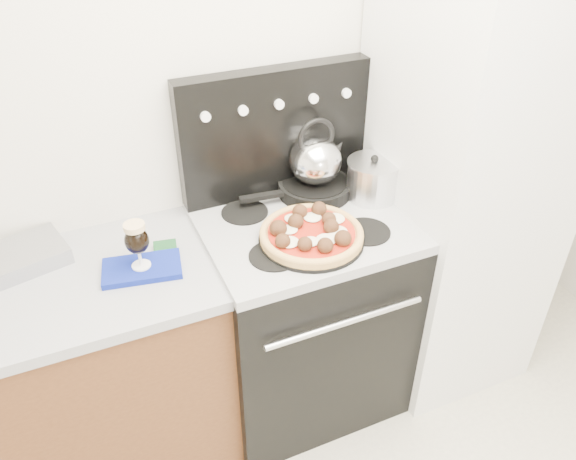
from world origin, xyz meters
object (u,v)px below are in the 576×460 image
pizza (312,232)px  skillet (315,188)px  fridge (461,181)px  stove_body (302,316)px  stock_pot (373,180)px  pizza_pan (311,239)px  base_cabinet (23,399)px  beer_glass (138,245)px  oven_mitt (142,269)px  tea_kettle (316,157)px

pizza → skillet: pizza is taller
fridge → stove_body: bearing=178.0°
pizza → stock_pot: bearing=27.0°
pizza_pan → pizza: pizza is taller
stove_body → pizza: bearing=-102.2°
base_cabinet → beer_glass: (0.49, -0.05, 0.58)m
oven_mitt → beer_glass: bearing=0.0°
pizza_pan → fridge: bearing=7.4°
skillet → tea_kettle: 0.14m
beer_glass → stock_pot: bearing=5.1°
stove_body → stock_pot: size_ratio=4.37×
fridge → pizza_pan: 0.73m
oven_mitt → tea_kettle: bearing=14.8°
stove_body → pizza_pan: (-0.03, -0.12, 0.49)m
fridge → beer_glass: bearing=179.9°
pizza → stock_pot: size_ratio=1.82×
pizza_pan → stove_body: bearing=77.8°
stock_pot → skillet: bearing=150.8°
beer_glass → stock_pot: size_ratio=0.86×
base_cabinet → stove_body: (1.10, -0.02, 0.01)m
stove_body → stock_pot: stock_pot is taller
stock_pot → oven_mitt: bearing=-174.9°
fridge → stock_pot: fridge is taller
tea_kettle → stock_pot: 0.25m
base_cabinet → stock_pot: 1.54m
fridge → stock_pot: 0.39m
beer_glass → tea_kettle: size_ratio=0.76×
beer_glass → tea_kettle: bearing=14.8°
base_cabinet → oven_mitt: oven_mitt is taller
oven_mitt → pizza_pan: (0.58, -0.10, 0.01)m
fridge → tea_kettle: bearing=161.0°
tea_kettle → stock_pot: (0.20, -0.11, -0.09)m
beer_glass → stock_pot: (0.94, 0.08, -0.02)m
oven_mitt → pizza: pizza is taller
skillet → stock_pot: size_ratio=1.45×
tea_kettle → beer_glass: bearing=-178.8°
stove_body → tea_kettle: (0.13, 0.17, 0.65)m
oven_mitt → stock_pot: (0.94, 0.08, 0.08)m
pizza_pan → stock_pot: size_ratio=1.87×
pizza → tea_kettle: size_ratio=1.61×
pizza_pan → pizza: bearing=0.0°
stove_body → fridge: size_ratio=0.46×
stock_pot → stove_body: bearing=-169.4°
beer_glass → pizza: size_ratio=0.47×
stove_body → stock_pot: 0.65m
fridge → stock_pot: (-0.37, 0.09, 0.04)m
base_cabinet → tea_kettle: (1.23, 0.15, 0.66)m
pizza_pan → skillet: (0.15, 0.29, 0.02)m
pizza_pan → base_cabinet: bearing=172.4°
pizza_pan → beer_glass: bearing=170.7°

